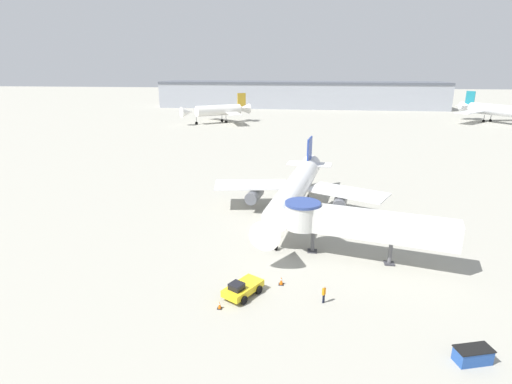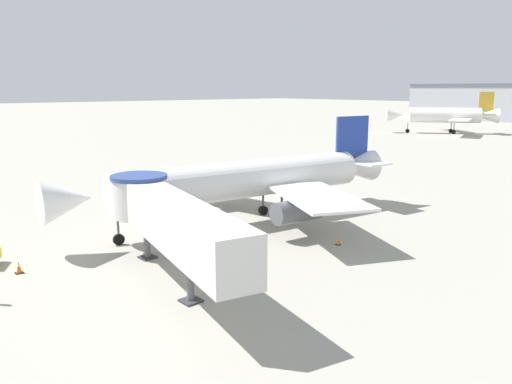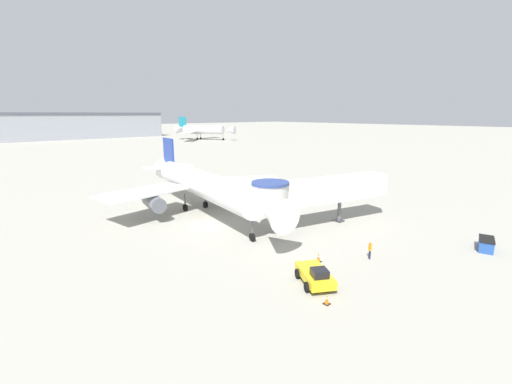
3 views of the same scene
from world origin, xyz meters
name	(u,v)px [view 1 (image 1 of 3)]	position (x,y,z in m)	size (l,w,h in m)	color
ground_plane	(277,226)	(0.00, 0.00, 0.00)	(800.00, 800.00, 0.00)	#9E9B8E
main_airplane	(296,189)	(2.23, 4.84, 3.95)	(26.30, 33.42, 9.31)	white
jet_bridge	(355,223)	(9.21, -8.47, 4.26)	(18.45, 7.07, 5.94)	silver
pushback_tug_yellow	(242,288)	(-1.79, -17.85, 0.76)	(3.75, 4.54, 1.65)	yellow
service_container_blue	(473,355)	(16.32, -24.40, 0.60)	(2.95, 2.03, 1.18)	#234C9E
traffic_cone_apron_front	(220,305)	(-3.43, -20.26, 0.34)	(0.44, 0.44, 0.72)	black
traffic_cone_starboard_wing	(363,214)	(11.97, 5.40, 0.29)	(0.37, 0.37, 0.61)	black
traffic_cone_near_nose	(281,281)	(1.70, -15.36, 0.40)	(0.51, 0.51, 0.84)	black
ground_crew_marshaller	(324,293)	(5.76, -18.06, 0.99)	(0.35, 0.38, 1.72)	#1E2338
background_jet_teal_tail	(494,110)	(74.67, 119.11, 5.08)	(32.57, 30.60, 11.64)	silver
background_jet_gold_tail	(220,110)	(-31.59, 104.57, 4.89)	(25.33, 24.43, 11.16)	white
terminal_building	(300,94)	(-2.56, 175.00, 6.89)	(150.95, 27.28, 13.75)	#999EA8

